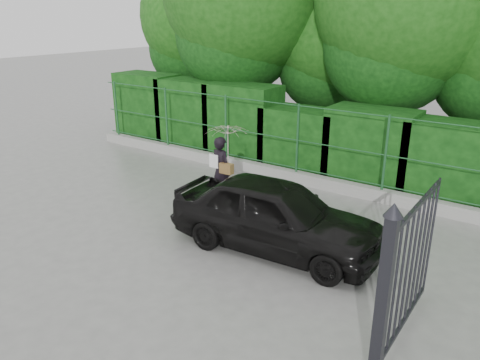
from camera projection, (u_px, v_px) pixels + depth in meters
The scene contains 7 objects.
ground at pixel (167, 243), 9.17m from camera, with size 80.00×80.00×0.00m, color gray.
kerb at pixel (283, 174), 12.59m from camera, with size 14.00×0.25×0.30m, color #9E9E99.
fence at pixel (291, 137), 12.11m from camera, with size 14.13×0.06×1.80m.
hedge at pixel (295, 133), 13.16m from camera, with size 14.20×1.20×2.30m.
gate at pixel (396, 279), 5.73m from camera, with size 0.22×2.33×2.36m.
woman at pixel (226, 151), 10.76m from camera, with size 1.00×1.01×1.87m.
car at pixel (276, 215), 8.74m from camera, with size 1.63×4.05×1.38m, color black.
Camera 1 is at (5.89, -5.90, 4.27)m, focal length 35.00 mm.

